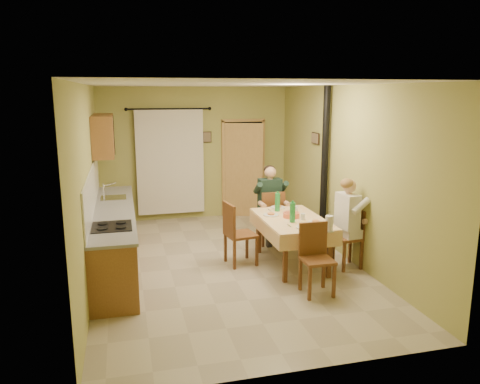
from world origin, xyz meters
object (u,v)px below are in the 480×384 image
object	(u,v)px
chair_near	(317,273)
stove_flue	(324,188)
chair_left	(240,246)
chair_right	(348,249)
dining_table	(292,241)
man_far	(270,196)
chair_far	(270,228)
man_right	(349,213)

from	to	relation	value
chair_near	stove_flue	size ratio (longest dim) A/B	0.34
stove_flue	chair_left	bearing A→B (deg)	-160.17
chair_right	chair_left	distance (m)	1.69
stove_flue	dining_table	bearing A→B (deg)	-137.04
man_far	chair_far	bearing A→B (deg)	-90.00
chair_near	chair_left	xyz separation A→B (m)	(-0.73, 1.34, 0.00)
chair_far	man_far	size ratio (longest dim) A/B	0.71
chair_left	man_right	distance (m)	1.78
chair_near	chair_left	distance (m)	1.53
chair_right	stove_flue	bearing A→B (deg)	-10.30
chair_right	chair_left	xyz separation A→B (m)	(-1.60, 0.55, 0.00)
dining_table	stove_flue	bearing A→B (deg)	42.97
man_far	man_right	xyz separation A→B (m)	(0.80, -1.44, 0.00)
chair_right	man_far	xyz separation A→B (m)	(-0.82, 1.44, 0.59)
man_far	man_right	distance (m)	1.65
dining_table	man_right	distance (m)	1.00
dining_table	chair_far	world-z (taller)	chair_far
chair_right	chair_near	bearing A→B (deg)	125.97
chair_left	stove_flue	distance (m)	1.93
dining_table	stove_flue	distance (m)	1.38
chair_far	man_right	bearing A→B (deg)	-60.36
chair_far	man_right	distance (m)	1.74
dining_table	chair_right	bearing A→B (deg)	-22.22
chair_near	man_far	size ratio (longest dim) A/B	0.69
chair_far	chair_left	xyz separation A→B (m)	(-0.78, -0.87, 0.00)
chair_far	stove_flue	distance (m)	1.19
stove_flue	chair_near	bearing A→B (deg)	-115.92
chair_far	stove_flue	world-z (taller)	stove_flue
chair_near	man_far	world-z (taller)	man_far
stove_flue	man_far	bearing A→B (deg)	162.58
chair_far	chair_near	xyz separation A→B (m)	(-0.05, -2.22, -0.00)
man_right	stove_flue	world-z (taller)	stove_flue
dining_table	chair_far	distance (m)	1.10
chair_left	man_far	size ratio (longest dim) A/B	0.72
dining_table	chair_left	world-z (taller)	chair_left
chair_near	chair_left	size ratio (longest dim) A/B	0.96
man_right	chair_left	bearing A→B (deg)	64.33
dining_table	chair_near	size ratio (longest dim) A/B	1.64
chair_right	man_right	world-z (taller)	man_right
chair_near	man_right	size ratio (longest dim) A/B	0.69
dining_table	chair_left	size ratio (longest dim) A/B	1.57
chair_right	man_right	bearing A→B (deg)	90.00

